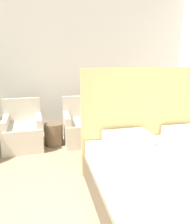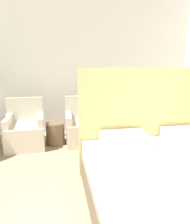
{
  "view_description": "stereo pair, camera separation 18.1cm",
  "coord_description": "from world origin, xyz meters",
  "px_view_note": "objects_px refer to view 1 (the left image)",
  "views": [
    {
      "loc": [
        -0.35,
        -0.45,
        1.55
      ],
      "look_at": [
        0.42,
        2.81,
        0.73
      ],
      "focal_mm": 35.0,
      "sensor_mm": 36.0,
      "label": 1
    },
    {
      "loc": [
        -0.17,
        -0.49,
        1.55
      ],
      "look_at": [
        0.42,
        2.81,
        0.73
      ],
      "focal_mm": 35.0,
      "sensor_mm": 36.0,
      "label": 2
    }
  ],
  "objects_px": {
    "bed": "(190,184)",
    "armchair_near_window_right": "(82,129)",
    "armchair_near_window_left": "(23,133)",
    "side_table": "(54,134)"
  },
  "relations": [
    {
      "from": "bed",
      "to": "armchair_near_window_right",
      "type": "relative_size",
      "value": 2.44
    },
    {
      "from": "bed",
      "to": "armchair_near_window_left",
      "type": "height_order",
      "value": "bed"
    },
    {
      "from": "armchair_near_window_right",
      "to": "armchair_near_window_left",
      "type": "bearing_deg",
      "value": -178.87
    },
    {
      "from": "armchair_near_window_left",
      "to": "armchair_near_window_right",
      "type": "bearing_deg",
      "value": -3.23
    },
    {
      "from": "armchair_near_window_left",
      "to": "armchair_near_window_right",
      "type": "xyz_separation_m",
      "value": [
        1.06,
        0.0,
        0.0
      ]
    },
    {
      "from": "armchair_near_window_left",
      "to": "armchair_near_window_right",
      "type": "relative_size",
      "value": 1.0
    },
    {
      "from": "armchair_near_window_left",
      "to": "side_table",
      "type": "height_order",
      "value": "armchair_near_window_left"
    },
    {
      "from": "armchair_near_window_right",
      "to": "side_table",
      "type": "bearing_deg",
      "value": -179.51
    },
    {
      "from": "bed",
      "to": "side_table",
      "type": "distance_m",
      "value": 2.5
    },
    {
      "from": "armchair_near_window_right",
      "to": "side_table",
      "type": "height_order",
      "value": "armchair_near_window_right"
    }
  ]
}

